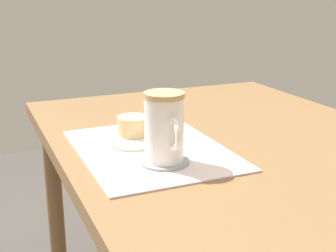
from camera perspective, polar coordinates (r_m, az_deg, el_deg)
The scene contains 6 objects.
dining_table at distance 1.11m, azimuth 8.33°, elevation -5.78°, with size 1.11×0.80×0.73m.
placemat at distance 1.00m, azimuth -2.10°, elevation -2.89°, with size 0.39×0.30×0.00m, color silver.
pastry_plate at distance 1.06m, azimuth -4.28°, elevation -1.39°, with size 0.16×0.16×0.01m, color silver.
pastry at distance 1.05m, azimuth -4.31°, elevation 0.03°, with size 0.07×0.07×0.04m, color #E5BC7F.
coffee_coaster at distance 0.93m, azimuth -0.45°, elevation -4.31°, with size 0.10×0.10×0.01m, color #99999E.
coffee_mug at distance 0.90m, azimuth -0.41°, elevation -0.14°, with size 0.11×0.08×0.14m.
Camera 1 is at (0.87, -0.55, 1.07)m, focal length 50.00 mm.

